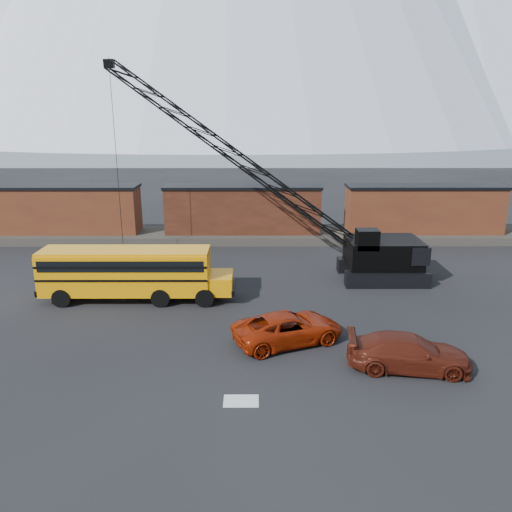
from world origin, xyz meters
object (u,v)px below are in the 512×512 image
at_px(school_bus, 132,272).
at_px(red_pickup, 288,328).
at_px(maroon_suv, 409,353).
at_px(crawler_crane, 233,155).

distance_m(school_bus, red_pickup, 10.84).
relative_size(red_pickup, maroon_suv, 1.02).
bearing_deg(maroon_suv, crawler_crane, 36.06).
relative_size(red_pickup, crawler_crane, 0.25).
bearing_deg(red_pickup, maroon_suv, -139.41).
distance_m(school_bus, crawler_crane, 10.85).
bearing_deg(school_bus, red_pickup, -32.93).
bearing_deg(red_pickup, school_bus, 34.81).
bearing_deg(school_bus, crawler_crane, 47.46).
bearing_deg(maroon_suv, school_bus, 66.12).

